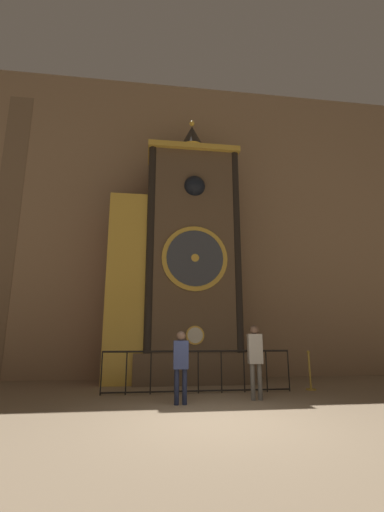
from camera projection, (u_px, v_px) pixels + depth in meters
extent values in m
plane|color=#847056|center=(219.00, 422.00, 6.07)|extent=(28.00, 28.00, 0.00)
cube|color=#997A5B|center=(183.00, 219.00, 13.78)|extent=(24.00, 0.30, 12.16)
cube|color=#7D644B|center=(6.00, 226.00, 12.70)|extent=(0.90, 0.12, 10.94)
cube|color=brown|center=(192.00, 367.00, 11.32)|extent=(3.85, 1.61, 0.96)
cube|color=brown|center=(192.00, 247.00, 12.26)|extent=(3.08, 1.40, 7.28)
cube|color=gold|center=(192.00, 156.00, 12.96)|extent=(3.33, 1.54, 0.20)
cylinder|color=gold|center=(195.00, 335.00, 10.85)|extent=(0.59, 0.05, 0.59)
cylinder|color=silver|center=(195.00, 335.00, 10.82)|extent=(0.48, 0.03, 0.48)
cylinder|color=gold|center=(195.00, 258.00, 11.42)|extent=(2.22, 0.07, 2.22)
cylinder|color=#3D424C|center=(195.00, 258.00, 11.38)|extent=(1.91, 0.04, 1.91)
cylinder|color=gold|center=(195.00, 258.00, 11.36)|extent=(0.27, 0.03, 0.27)
cube|color=#3A2D21|center=(193.00, 192.00, 12.52)|extent=(0.95, 0.42, 0.95)
sphere|color=black|center=(194.00, 187.00, 12.10)|extent=(0.76, 0.76, 0.76)
cylinder|color=black|center=(151.00, 241.00, 11.47)|extent=(0.28, 0.28, 7.28)
cylinder|color=black|center=(237.00, 244.00, 11.85)|extent=(0.28, 0.28, 7.28)
cylinder|color=gold|center=(192.00, 151.00, 13.12)|extent=(0.96, 0.96, 0.30)
cone|color=black|center=(192.00, 137.00, 13.26)|extent=(0.91, 0.91, 0.94)
sphere|color=gold|center=(192.00, 124.00, 13.39)|extent=(0.20, 0.20, 0.20)
cube|color=maroon|center=(127.00, 286.00, 11.69)|extent=(1.27, 1.19, 6.28)
cube|color=gold|center=(126.00, 284.00, 11.10)|extent=(1.33, 0.06, 6.28)
cylinder|color=black|center=(101.00, 373.00, 8.92)|extent=(0.04, 0.04, 1.10)
cylinder|color=black|center=(126.00, 373.00, 9.00)|extent=(0.04, 0.04, 1.10)
cylinder|color=black|center=(151.00, 372.00, 9.08)|extent=(0.04, 0.04, 1.10)
cylinder|color=black|center=(175.00, 372.00, 9.16)|extent=(0.04, 0.04, 1.10)
cylinder|color=black|center=(198.00, 372.00, 9.24)|extent=(0.04, 0.04, 1.10)
cylinder|color=black|center=(221.00, 371.00, 9.32)|extent=(0.04, 0.04, 1.10)
cylinder|color=black|center=(244.00, 371.00, 9.41)|extent=(0.04, 0.04, 1.10)
cylinder|color=black|center=(267.00, 371.00, 9.49)|extent=(0.04, 0.04, 1.10)
cylinder|color=black|center=(289.00, 370.00, 9.57)|extent=(0.04, 0.04, 1.10)
cylinder|color=black|center=(198.00, 351.00, 9.36)|extent=(5.12, 0.05, 0.05)
cylinder|color=black|center=(198.00, 391.00, 9.13)|extent=(5.12, 0.04, 0.04)
cylinder|color=#1B213A|center=(177.00, 387.00, 7.67)|extent=(0.11, 0.11, 0.76)
cylinder|color=#1B213A|center=(185.00, 387.00, 7.69)|extent=(0.11, 0.11, 0.76)
cube|color=navy|center=(181.00, 355.00, 7.84)|extent=(0.35, 0.23, 0.63)
sphere|color=brown|center=(181.00, 336.00, 7.93)|extent=(0.22, 0.22, 0.22)
cylinder|color=#58554F|center=(253.00, 382.00, 8.23)|extent=(0.11, 0.11, 0.83)
cylinder|color=#58554F|center=(260.00, 382.00, 8.25)|extent=(0.11, 0.11, 0.83)
cube|color=gray|center=(255.00, 349.00, 8.42)|extent=(0.36, 0.25, 0.71)
sphere|color=brown|center=(254.00, 330.00, 8.52)|extent=(0.22, 0.22, 0.22)
cylinder|color=#B28E33|center=(311.00, 389.00, 9.67)|extent=(0.28, 0.28, 0.04)
cylinder|color=#B28E33|center=(310.00, 372.00, 9.78)|extent=(0.06, 0.06, 1.00)
sphere|color=#B28E33|center=(308.00, 352.00, 9.90)|extent=(0.09, 0.09, 0.09)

